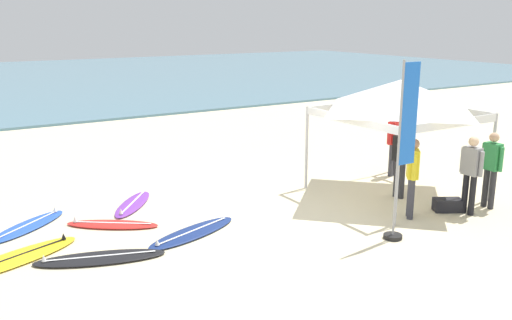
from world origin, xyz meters
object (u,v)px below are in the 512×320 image
Objects in this scene: surfboard_purple at (133,204)px; person_red at (394,140)px; surfboard_blue at (28,226)px; person_green at (491,165)px; person_grey at (471,170)px; gear_bag_near_tent at (448,205)px; person_black at (401,157)px; person_yellow at (412,173)px; canopy_tent at (400,95)px; surfboard_black at (99,258)px; surfboard_red at (112,224)px; banner_flag at (402,158)px; surfboard_navy at (192,233)px; surfboard_yellow at (13,259)px.

surfboard_purple is 1.04× the size of person_red.
person_green is (8.98, -4.12, 0.95)m from surfboard_blue.
gear_bag_near_tent is at bearing 122.62° from person_grey.
surfboard_purple is 1.04× the size of person_black.
person_red and person_grey have the same top height.
person_green is 1.00× the size of person_black.
person_yellow is 1.00× the size of person_green.
canopy_tent is 2.34m from person_grey.
person_black reaches higher than gear_bag_near_tent.
person_grey is (7.47, -1.85, 0.95)m from surfboard_black.
canopy_tent is 1.76× the size of surfboard_purple.
person_yellow is 1.38m from person_black.
person_green is 1.31m from gear_bag_near_tent.
person_yellow is at bearing -27.26° from surfboard_red.
surfboard_black is 3.89× the size of gear_bag_near_tent.
person_yellow is 1.36m from banner_flag.
surfboard_blue is 8.89m from gear_bag_near_tent.
surfboard_purple is (-0.40, 2.29, 0.00)m from surfboard_navy.
surfboard_yellow is at bearing 163.45° from person_grey.
gear_bag_near_tent reaches higher than surfboard_black.
person_green is at bearing -17.91° from surfboard_navy.
surfboard_blue is (-1.47, 0.81, -0.00)m from surfboard_red.
surfboard_purple is at bearing 129.29° from banner_flag.
surfboard_red is 6.30m from person_yellow.
person_grey is 0.50× the size of banner_flag.
surfboard_purple is 2.28m from surfboard_blue.
surfboard_purple is 6.18m from person_yellow.
surfboard_red is 0.95× the size of surfboard_blue.
surfboard_purple is (-5.64, 2.51, -2.35)m from canopy_tent.
person_black is at bearing 53.86° from person_yellow.
person_yellow is (5.54, -2.85, 0.95)m from surfboard_red.
surfboard_blue is at bearing 71.61° from surfboard_yellow.
canopy_tent is 1.38× the size of surfboard_navy.
canopy_tent is 1.63× the size of surfboard_blue.
person_grey is 1.00× the size of person_green.
canopy_tent is 1.22× the size of surfboard_yellow.
person_yellow is at bearing -27.57° from surfboard_blue.
surfboard_yellow is at bearing 165.17° from gear_bag_near_tent.
person_red is 1.00× the size of person_grey.
surfboard_black is at bearing 178.01° from person_black.
person_grey reaches higher than surfboard_yellow.
surfboard_black is 7.12m from person_black.
banner_flag is (5.20, -2.01, 1.54)m from surfboard_black.
person_red is at bearing -10.87° from surfboard_purple.
canopy_tent reaches higher than surfboard_navy.
person_green is 0.50× the size of banner_flag.
surfboard_red is 1.75m from surfboard_navy.
canopy_tent is 2.53m from person_green.
person_black is at bearing -131.03° from person_red.
surfboard_blue is 9.19m from person_red.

